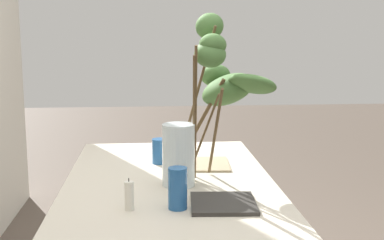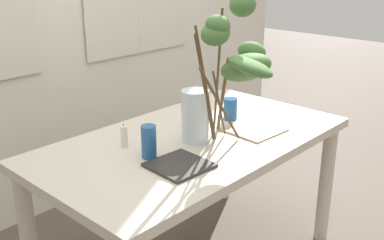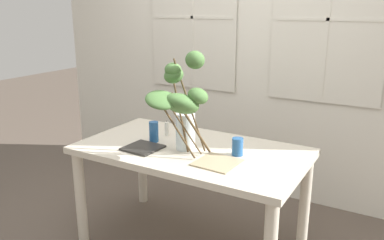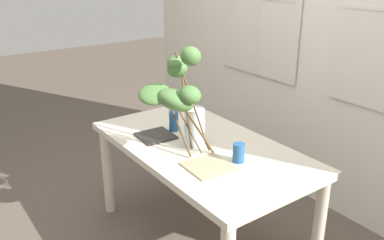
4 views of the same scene
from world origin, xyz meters
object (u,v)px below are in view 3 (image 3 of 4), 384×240
at_px(drinking_glass_blue_left, 154,132).
at_px(drinking_glass_blue_right, 237,147).
at_px(pillar_candle, 167,129).
at_px(dining_table, 191,162).
at_px(plate_square_right, 217,163).
at_px(plate_square_left, 143,148).
at_px(vase_with_branches, 181,105).

bearing_deg(drinking_glass_blue_left, drinking_glass_blue_right, 4.47).
height_order(drinking_glass_blue_right, pillar_candle, drinking_glass_blue_right).
bearing_deg(dining_table, plate_square_right, -29.22).
height_order(dining_table, plate_square_left, plate_square_left).
distance_m(vase_with_branches, drinking_glass_blue_left, 0.44).
relative_size(dining_table, plate_square_right, 6.09).
xyz_separation_m(drinking_glass_blue_left, pillar_candle, (-0.00, 0.16, -0.02)).
bearing_deg(plate_square_right, drinking_glass_blue_left, 166.36).
bearing_deg(dining_table, vase_with_branches, -79.74).
xyz_separation_m(dining_table, vase_with_branches, (0.03, -0.17, 0.43)).
bearing_deg(drinking_glass_blue_right, drinking_glass_blue_left, -175.53).
bearing_deg(plate_square_left, vase_with_branches, 0.53).
xyz_separation_m(vase_with_branches, plate_square_right, (0.24, 0.02, -0.33)).
bearing_deg(pillar_candle, drinking_glass_blue_right, -10.68).
distance_m(drinking_glass_blue_right, plate_square_right, 0.20).
height_order(drinking_glass_blue_left, plate_square_right, drinking_glass_blue_left).
distance_m(dining_table, drinking_glass_blue_left, 0.34).
distance_m(drinking_glass_blue_left, drinking_glass_blue_right, 0.61).
xyz_separation_m(dining_table, pillar_candle, (-0.29, 0.15, 0.15)).
relative_size(vase_with_branches, pillar_candle, 6.17).
height_order(plate_square_left, pillar_candle, pillar_candle).
xyz_separation_m(plate_square_left, pillar_candle, (-0.02, 0.32, 0.04)).
relative_size(drinking_glass_blue_right, plate_square_left, 0.51).
height_order(drinking_glass_blue_right, plate_square_left, drinking_glass_blue_right).
distance_m(drinking_glass_blue_left, plate_square_right, 0.58).
xyz_separation_m(vase_with_branches, plate_square_left, (-0.30, -0.00, -0.33)).
relative_size(dining_table, drinking_glass_blue_right, 13.32).
bearing_deg(drinking_glass_blue_left, plate_square_right, -13.64).
bearing_deg(drinking_glass_blue_right, plate_square_left, -160.73).
xyz_separation_m(dining_table, plate_square_left, (-0.27, -0.17, 0.11)).
distance_m(drinking_glass_blue_right, plate_square_left, 0.62).
relative_size(drinking_glass_blue_right, pillar_candle, 1.02).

